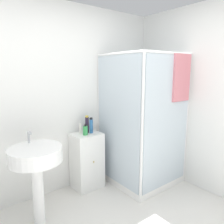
{
  "coord_description": "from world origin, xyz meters",
  "views": [
    {
      "loc": [
        -1.06,
        -1.0,
        1.64
      ],
      "look_at": [
        0.58,
        1.12,
        1.13
      ],
      "focal_mm": 35.0,
      "sensor_mm": 36.0,
      "label": 1
    }
  ],
  "objects_px": {
    "shampoo_bottle_blue": "(91,126)",
    "sink": "(36,162)",
    "soap_dispenser": "(85,130)",
    "lotion_bottle_white": "(81,128)",
    "shampoo_bottle_tall_black": "(87,124)"
  },
  "relations": [
    {
      "from": "soap_dispenser",
      "to": "shampoo_bottle_blue",
      "type": "distance_m",
      "value": 0.13
    },
    {
      "from": "lotion_bottle_white",
      "to": "soap_dispenser",
      "type": "bearing_deg",
      "value": -90.22
    },
    {
      "from": "shampoo_bottle_tall_black",
      "to": "shampoo_bottle_blue",
      "type": "height_order",
      "value": "shampoo_bottle_tall_black"
    },
    {
      "from": "soap_dispenser",
      "to": "shampoo_bottle_tall_black",
      "type": "bearing_deg",
      "value": 46.32
    },
    {
      "from": "soap_dispenser",
      "to": "sink",
      "type": "bearing_deg",
      "value": -160.05
    },
    {
      "from": "sink",
      "to": "soap_dispenser",
      "type": "height_order",
      "value": "sink"
    },
    {
      "from": "shampoo_bottle_tall_black",
      "to": "soap_dispenser",
      "type": "bearing_deg",
      "value": -133.68
    },
    {
      "from": "sink",
      "to": "shampoo_bottle_blue",
      "type": "bearing_deg",
      "value": 19.5
    },
    {
      "from": "shampoo_bottle_blue",
      "to": "sink",
      "type": "bearing_deg",
      "value": -160.5
    },
    {
      "from": "soap_dispenser",
      "to": "shampoo_bottle_blue",
      "type": "xyz_separation_m",
      "value": [
        0.11,
        0.03,
        0.04
      ]
    },
    {
      "from": "soap_dispenser",
      "to": "shampoo_bottle_tall_black",
      "type": "relative_size",
      "value": 0.63
    },
    {
      "from": "shampoo_bottle_blue",
      "to": "lotion_bottle_white",
      "type": "height_order",
      "value": "shampoo_bottle_blue"
    },
    {
      "from": "soap_dispenser",
      "to": "lotion_bottle_white",
      "type": "xyz_separation_m",
      "value": [
        0.0,
        0.13,
        0.01
      ]
    },
    {
      "from": "sink",
      "to": "shampoo_bottle_blue",
      "type": "xyz_separation_m",
      "value": [
        0.88,
        0.31,
        0.19
      ]
    },
    {
      "from": "lotion_bottle_white",
      "to": "shampoo_bottle_tall_black",
      "type": "bearing_deg",
      "value": -30.73
    }
  ]
}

